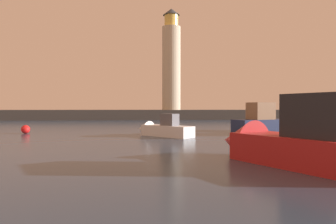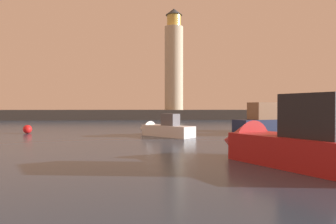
% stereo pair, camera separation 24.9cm
% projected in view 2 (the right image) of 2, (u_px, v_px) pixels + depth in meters
% --- Properties ---
extents(ground_plane, '(220.00, 220.00, 0.00)m').
position_uv_depth(ground_plane, '(158.00, 132.00, 30.13)').
color(ground_plane, '#2D3D51').
extents(breakwater, '(88.28, 5.63, 1.88)m').
position_uv_depth(breakwater, '(152.00, 115.00, 58.96)').
color(breakwater, '#423F3D').
rests_on(breakwater, ground_plane).
extents(lighthouse, '(3.52, 3.52, 19.35)m').
position_uv_depth(lighthouse, '(174.00, 62.00, 59.10)').
color(lighthouse, beige).
rests_on(lighthouse, breakwater).
extents(motorboat_0, '(5.51, 7.96, 3.35)m').
position_uv_depth(motorboat_0, '(283.00, 142.00, 13.07)').
color(motorboat_0, '#B21E1E').
rests_on(motorboat_0, ground_plane).
extents(motorboat_2, '(4.97, 5.14, 2.08)m').
position_uv_depth(motorboat_2, '(162.00, 129.00, 25.67)').
color(motorboat_2, white).
rests_on(motorboat_2, ground_plane).
extents(motorboat_4, '(7.76, 4.44, 2.99)m').
position_uv_depth(motorboat_4, '(273.00, 124.00, 27.61)').
color(motorboat_4, '#1E284C').
rests_on(motorboat_4, ground_plane).
extents(mooring_buoy, '(0.77, 0.77, 0.77)m').
position_uv_depth(mooring_buoy, '(27.00, 129.00, 28.10)').
color(mooring_buoy, red).
rests_on(mooring_buoy, ground_plane).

